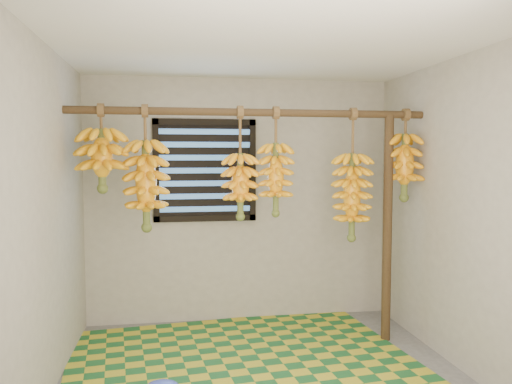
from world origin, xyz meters
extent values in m
cube|color=silver|center=(0.00, 0.00, 2.40)|extent=(3.00, 3.00, 0.01)
cube|color=gray|center=(0.00, 1.50, 1.20)|extent=(3.00, 0.01, 2.40)
cube|color=gray|center=(-1.50, 0.00, 1.20)|extent=(0.01, 3.00, 2.40)
cube|color=gray|center=(1.50, 0.00, 1.20)|extent=(0.01, 3.00, 2.40)
cube|color=black|center=(-0.35, 1.48, 1.50)|extent=(1.00, 0.04, 1.00)
cylinder|color=#44311A|center=(0.00, 0.70, 2.00)|extent=(3.00, 0.06, 0.06)
cylinder|color=#44311A|center=(1.20, 0.70, 1.00)|extent=(0.08, 0.08, 2.00)
cube|color=#185225|center=(-0.13, 0.40, 0.01)|extent=(2.91, 2.44, 0.01)
cylinder|color=brown|center=(-1.21, 0.70, 1.93)|extent=(0.02, 0.02, 0.21)
cylinder|color=#4C5923|center=(-1.21, 0.70, 1.63)|extent=(0.06, 0.06, 0.45)
cylinder|color=brown|center=(-0.88, 0.70, 1.88)|extent=(0.02, 0.02, 0.29)
cylinder|color=#4C5923|center=(-0.88, 0.70, 1.42)|extent=(0.06, 0.06, 0.68)
cylinder|color=brown|center=(-0.11, 0.70, 1.83)|extent=(0.02, 0.02, 0.40)
cylinder|color=#4C5923|center=(-0.11, 0.70, 1.41)|extent=(0.05, 0.05, 0.51)
cylinder|color=brown|center=(0.19, 0.70, 1.88)|extent=(0.02, 0.02, 0.31)
cylinder|color=#4C5923|center=(0.19, 0.70, 1.46)|extent=(0.05, 0.05, 0.57)
cylinder|color=brown|center=(0.87, 0.70, 1.83)|extent=(0.02, 0.02, 0.40)
cylinder|color=#4C5923|center=(0.87, 0.70, 1.31)|extent=(0.05, 0.05, 0.72)
cylinder|color=brown|center=(1.35, 0.70, 1.92)|extent=(0.02, 0.02, 0.22)
cylinder|color=#4C5923|center=(1.35, 0.70, 1.56)|extent=(0.06, 0.06, 0.54)
camera|label=1|loc=(-0.66, -3.41, 1.64)|focal=35.00mm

